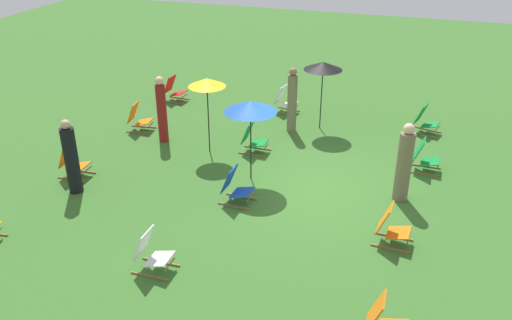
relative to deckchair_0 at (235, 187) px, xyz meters
name	(u,v)px	position (x,y,z in m)	size (l,w,h in m)	color
ground_plane	(304,186)	(1.16, -1.29, -0.37)	(40.00, 40.00, 0.00)	#386B28
deckchair_0	(235,187)	(0.00, 0.00, 0.00)	(0.51, 0.78, 0.83)	olive
deckchair_1	(285,100)	(5.59, 0.45, 0.00)	(0.61, 0.84, 0.83)	olive
deckchair_2	(424,157)	(2.86, -3.87, 0.00)	(0.49, 0.76, 0.83)	olive
deckchair_3	(174,90)	(5.42, 4.14, 0.00)	(0.53, 0.79, 0.83)	olive
deckchair_4	(139,118)	(2.87, 4.02, 0.00)	(0.58, 0.82, 0.83)	olive
deckchair_5	(151,253)	(-2.73, 0.61, 0.00)	(0.48, 0.76, 0.83)	olive
deckchair_6	(425,121)	(5.29, -3.78, 0.00)	(0.67, 0.86, 0.83)	olive
deckchair_7	(391,227)	(-0.51, -3.42, 0.00)	(0.52, 0.79, 0.83)	olive
deckchair_8	(73,162)	(-0.09, 4.13, 0.00)	(0.51, 0.78, 0.83)	olive
deckchair_9	(253,139)	(2.55, 0.45, 0.00)	(0.49, 0.77, 0.83)	olive
umbrella_0	(323,66)	(4.67, -0.88, 1.49)	(1.08, 1.08, 1.98)	black
umbrella_1	(207,83)	(2.22, 1.56, 1.53)	(0.95, 0.95, 2.02)	black
umbrella_2	(251,106)	(1.13, 0.03, 1.48)	(1.21, 1.21, 1.98)	black
person_0	(71,159)	(-0.72, 3.65, 0.47)	(0.43, 0.43, 1.77)	black
person_1	(404,164)	(1.28, -3.46, 0.50)	(0.47, 0.47, 1.83)	#72664C
person_2	(292,101)	(4.22, -0.14, 0.54)	(0.34, 0.34, 1.87)	#72664C
person_3	(162,110)	(2.43, 3.01, 0.53)	(0.37, 0.37, 1.85)	maroon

